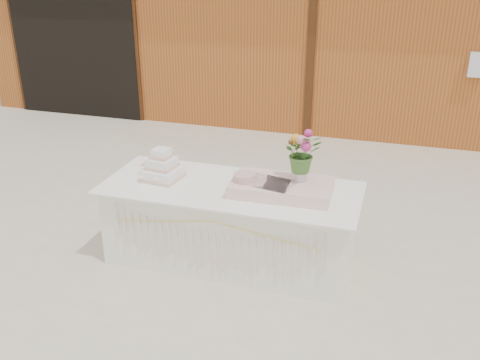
{
  "coord_description": "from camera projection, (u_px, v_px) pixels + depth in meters",
  "views": [
    {
      "loc": [
        1.42,
        -4.29,
        2.78
      ],
      "look_at": [
        0.0,
        0.3,
        0.72
      ],
      "focal_mm": 40.0,
      "sensor_mm": 36.0,
      "label": 1
    }
  ],
  "objects": [
    {
      "name": "ground",
      "position": [
        231.0,
        259.0,
        5.25
      ],
      "size": [
        80.0,
        80.0,
        0.0
      ],
      "primitive_type": "plane",
      "color": "beige",
      "rests_on": "ground"
    },
    {
      "name": "barn",
      "position": [
        331.0,
        16.0,
        9.85
      ],
      "size": [
        12.6,
        4.6,
        3.3
      ],
      "color": "#A85823",
      "rests_on": "ground"
    },
    {
      "name": "wedding_cake",
      "position": [
        162.0,
        169.0,
        5.09
      ],
      "size": [
        0.38,
        0.38,
        0.3
      ],
      "rotation": [
        0.0,
        0.0,
        -0.13
      ],
      "color": "white",
      "rests_on": "cake_table"
    },
    {
      "name": "satin_runner",
      "position": [
        282.0,
        187.0,
        4.8
      ],
      "size": [
        0.92,
        0.55,
        0.11
      ],
      "primitive_type": "cube",
      "rotation": [
        0.0,
        0.0,
        0.03
      ],
      "color": "beige",
      "rests_on": "cake_table"
    },
    {
      "name": "pink_cake_stand",
      "position": [
        244.0,
        182.0,
        4.8
      ],
      "size": [
        0.25,
        0.25,
        0.18
      ],
      "color": "white",
      "rests_on": "cake_table"
    },
    {
      "name": "bouquet",
      "position": [
        303.0,
        148.0,
        4.67
      ],
      "size": [
        0.41,
        0.39,
        0.36
      ],
      "primitive_type": "imported",
      "rotation": [
        0.0,
        0.0,
        0.43
      ],
      "color": "#3D6729",
      "rests_on": "flower_vase"
    },
    {
      "name": "flower_vase",
      "position": [
        301.0,
        174.0,
        4.76
      ],
      "size": [
        0.1,
        0.1,
        0.14
      ],
      "primitive_type": "cylinder",
      "color": "silver",
      "rests_on": "satin_runner"
    },
    {
      "name": "cake_table",
      "position": [
        231.0,
        224.0,
        5.09
      ],
      "size": [
        2.4,
        1.0,
        0.77
      ],
      "color": "white",
      "rests_on": "ground"
    },
    {
      "name": "loose_flowers",
      "position": [
        144.0,
        169.0,
        5.33
      ],
      "size": [
        0.2,
        0.35,
        0.02
      ],
      "primitive_type": null,
      "rotation": [
        0.0,
        0.0,
        0.18
      ],
      "color": "pink",
      "rests_on": "cake_table"
    }
  ]
}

